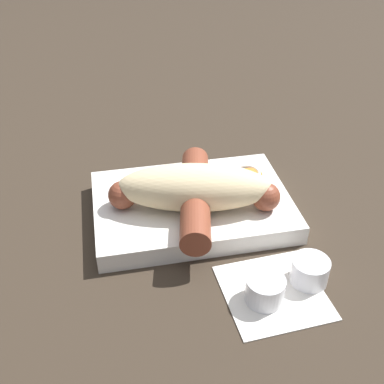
# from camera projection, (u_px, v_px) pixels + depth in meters

# --- Properties ---
(ground_plane) EXTENTS (3.00, 3.00, 0.00)m
(ground_plane) POSITION_uv_depth(u_px,v_px,m) (192.00, 214.00, 0.64)
(ground_plane) COLOR #33281E
(food_tray) EXTENTS (0.25, 0.17, 0.03)m
(food_tray) POSITION_uv_depth(u_px,v_px,m) (192.00, 206.00, 0.63)
(food_tray) COLOR silver
(food_tray) RESTS_ON ground_plane
(bread_roll) EXTENTS (0.20, 0.10, 0.06)m
(bread_roll) POSITION_uv_depth(u_px,v_px,m) (193.00, 188.00, 0.59)
(bread_roll) COLOR beige
(bread_roll) RESTS_ON food_tray
(sausage) EXTENTS (0.21, 0.18, 0.04)m
(sausage) POSITION_uv_depth(u_px,v_px,m) (194.00, 197.00, 0.60)
(sausage) COLOR brown
(sausage) RESTS_ON food_tray
(pickled_veggies) EXTENTS (0.07, 0.05, 0.00)m
(pickled_veggies) POSITION_uv_depth(u_px,v_px,m) (241.00, 174.00, 0.67)
(pickled_veggies) COLOR orange
(pickled_veggies) RESTS_ON food_tray
(napkin) EXTENTS (0.11, 0.11, 0.00)m
(napkin) POSITION_uv_depth(u_px,v_px,m) (273.00, 292.00, 0.53)
(napkin) COLOR white
(napkin) RESTS_ON ground_plane
(condiment_cup_near) EXTENTS (0.04, 0.04, 0.03)m
(condiment_cup_near) POSITION_uv_depth(u_px,v_px,m) (265.00, 291.00, 0.51)
(condiment_cup_near) COLOR white
(condiment_cup_near) RESTS_ON ground_plane
(condiment_cup_far) EXTENTS (0.04, 0.04, 0.03)m
(condiment_cup_far) POSITION_uv_depth(u_px,v_px,m) (309.00, 272.00, 0.53)
(condiment_cup_far) COLOR white
(condiment_cup_far) RESTS_ON ground_plane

